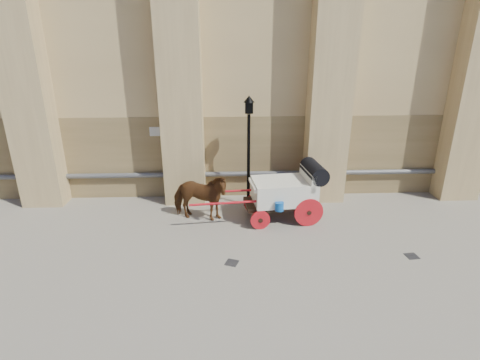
{
  "coord_description": "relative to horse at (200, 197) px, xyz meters",
  "views": [
    {
      "loc": [
        0.45,
        -9.08,
        5.54
      ],
      "look_at": [
        0.9,
        1.98,
        1.37
      ],
      "focal_mm": 28.0,
      "sensor_mm": 36.0,
      "label": 1
    }
  ],
  "objects": [
    {
      "name": "ground",
      "position": [
        0.4,
        -1.99,
        -0.8
      ],
      "size": [
        90.0,
        90.0,
        0.0
      ],
      "primitive_type": "plane",
      "color": "gray",
      "rests_on": "ground"
    },
    {
      "name": "horse",
      "position": [
        0.0,
        0.0,
        0.0
      ],
      "size": [
        2.05,
        1.29,
        1.61
      ],
      "primitive_type": "imported",
      "rotation": [
        0.0,
        0.0,
        1.33
      ],
      "color": "brown",
      "rests_on": "ground"
    },
    {
      "name": "drain_grate_far",
      "position": [
        5.89,
        -2.47,
        -0.8
      ],
      "size": [
        0.36,
        0.36,
        0.01
      ],
      "primitive_type": "cube",
      "rotation": [
        0.0,
        0.0,
        0.12
      ],
      "color": "black",
      "rests_on": "ground"
    },
    {
      "name": "street_lamp",
      "position": [
        1.63,
        1.08,
        1.26
      ],
      "size": [
        0.36,
        0.36,
        3.86
      ],
      "color": "black",
      "rests_on": "ground"
    },
    {
      "name": "carriage",
      "position": [
        2.85,
        0.0,
        0.21
      ],
      "size": [
        4.4,
        1.66,
        1.88
      ],
      "rotation": [
        0.0,
        0.0,
        0.1
      ],
      "color": "black",
      "rests_on": "ground"
    },
    {
      "name": "drain_grate_near",
      "position": [
        0.97,
        -2.59,
        -0.8
      ],
      "size": [
        0.41,
        0.41,
        0.01
      ],
      "primitive_type": "cube",
      "rotation": [
        0.0,
        0.0,
        -0.37
      ],
      "color": "black",
      "rests_on": "ground"
    }
  ]
}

